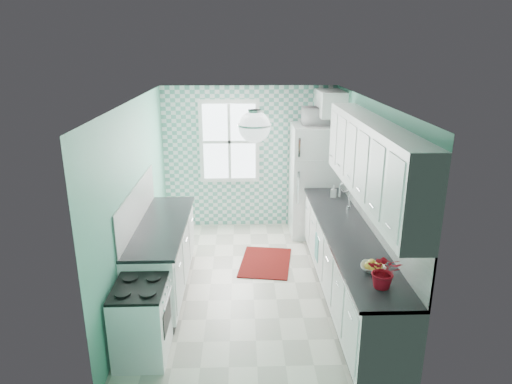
{
  "coord_description": "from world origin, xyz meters",
  "views": [
    {
      "loc": [
        -0.14,
        -5.62,
        3.16
      ],
      "look_at": [
        0.05,
        0.25,
        1.25
      ],
      "focal_mm": 32.0,
      "sensor_mm": 36.0,
      "label": 1
    }
  ],
  "objects_px": {
    "sink": "(338,210)",
    "microwave": "(318,116)",
    "fruit_bowl": "(373,268)",
    "fridge": "(315,180)",
    "ceiling_light": "(254,127)",
    "stove": "(142,320)",
    "potted_plant": "(384,271)"
  },
  "relations": [
    {
      "from": "ceiling_light",
      "to": "microwave",
      "type": "height_order",
      "value": "ceiling_light"
    },
    {
      "from": "microwave",
      "to": "fruit_bowl",
      "type": "bearing_deg",
      "value": 93.03
    },
    {
      "from": "fridge",
      "to": "potted_plant",
      "type": "bearing_deg",
      "value": -90.35
    },
    {
      "from": "ceiling_light",
      "to": "fridge",
      "type": "height_order",
      "value": "ceiling_light"
    },
    {
      "from": "fruit_bowl",
      "to": "potted_plant",
      "type": "relative_size",
      "value": 0.74
    },
    {
      "from": "sink",
      "to": "fruit_bowl",
      "type": "xyz_separation_m",
      "value": [
        -0.0,
        -1.82,
        0.04
      ]
    },
    {
      "from": "stove",
      "to": "fridge",
      "type": "bearing_deg",
      "value": 50.76
    },
    {
      "from": "sink",
      "to": "microwave",
      "type": "relative_size",
      "value": 1.02
    },
    {
      "from": "stove",
      "to": "fruit_bowl",
      "type": "xyz_separation_m",
      "value": [
        2.4,
        0.03,
        0.55
      ]
    },
    {
      "from": "fridge",
      "to": "fruit_bowl",
      "type": "height_order",
      "value": "fridge"
    },
    {
      "from": "fridge",
      "to": "sink",
      "type": "distance_m",
      "value": 1.42
    },
    {
      "from": "fridge",
      "to": "fruit_bowl",
      "type": "relative_size",
      "value": 7.36
    },
    {
      "from": "fridge",
      "to": "microwave",
      "type": "distance_m",
      "value": 1.09
    },
    {
      "from": "stove",
      "to": "sink",
      "type": "height_order",
      "value": "sink"
    },
    {
      "from": "stove",
      "to": "potted_plant",
      "type": "xyz_separation_m",
      "value": [
        2.4,
        -0.31,
        0.69
      ]
    },
    {
      "from": "fridge",
      "to": "stove",
      "type": "relative_size",
      "value": 2.38
    },
    {
      "from": "potted_plant",
      "to": "stove",
      "type": "bearing_deg",
      "value": 172.6
    },
    {
      "from": "fridge",
      "to": "microwave",
      "type": "height_order",
      "value": "microwave"
    },
    {
      "from": "fridge",
      "to": "fruit_bowl",
      "type": "bearing_deg",
      "value": -90.2
    },
    {
      "from": "sink",
      "to": "potted_plant",
      "type": "relative_size",
      "value": 1.52
    },
    {
      "from": "ceiling_light",
      "to": "fridge",
      "type": "bearing_deg",
      "value": 66.73
    },
    {
      "from": "fruit_bowl",
      "to": "potted_plant",
      "type": "bearing_deg",
      "value": -90.0
    },
    {
      "from": "fruit_bowl",
      "to": "microwave",
      "type": "distance_m",
      "value": 3.41
    },
    {
      "from": "microwave",
      "to": "sink",
      "type": "bearing_deg",
      "value": 95.24
    },
    {
      "from": "ceiling_light",
      "to": "fruit_bowl",
      "type": "distance_m",
      "value": 1.92
    },
    {
      "from": "sink",
      "to": "microwave",
      "type": "distance_m",
      "value": 1.8
    },
    {
      "from": "ceiling_light",
      "to": "potted_plant",
      "type": "height_order",
      "value": "ceiling_light"
    },
    {
      "from": "stove",
      "to": "sink",
      "type": "distance_m",
      "value": 3.07
    },
    {
      "from": "fruit_bowl",
      "to": "potted_plant",
      "type": "distance_m",
      "value": 0.37
    },
    {
      "from": "stove",
      "to": "microwave",
      "type": "xyz_separation_m",
      "value": [
        2.31,
        3.26,
        1.62
      ]
    },
    {
      "from": "sink",
      "to": "potted_plant",
      "type": "distance_m",
      "value": 2.16
    },
    {
      "from": "ceiling_light",
      "to": "fridge",
      "type": "relative_size",
      "value": 0.18
    }
  ]
}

